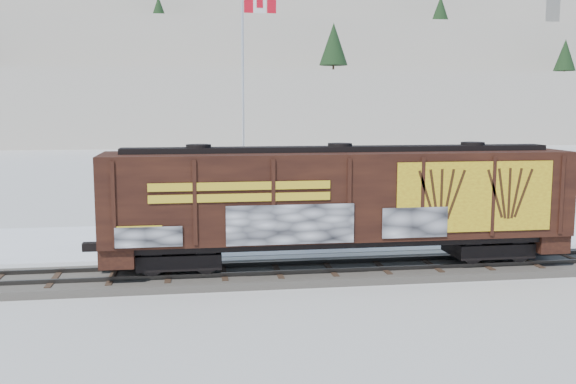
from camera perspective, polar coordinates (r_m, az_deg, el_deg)
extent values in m
plane|color=white|center=(24.31, -0.99, -7.56)|extent=(500.00, 500.00, 0.00)
cube|color=#59544C|center=(24.27, -0.99, -7.24)|extent=(50.00, 3.40, 0.28)
cube|color=#33302D|center=(23.53, -0.76, -7.18)|extent=(50.00, 0.10, 0.15)
cube|color=#33302D|center=(24.91, -1.21, -6.34)|extent=(50.00, 0.10, 0.15)
cube|color=white|center=(31.56, -2.77, -4.00)|extent=(40.00, 8.00, 0.03)
cube|color=white|center=(118.30, -7.07, 7.38)|extent=(360.00, 40.00, 12.00)
cube|color=white|center=(148.40, -7.41, 9.73)|extent=(360.00, 40.00, 24.00)
cube|color=white|center=(183.63, -7.66, 11.03)|extent=(360.00, 50.00, 35.00)
cone|color=black|center=(116.52, 4.07, 12.99)|extent=(5.04, 5.04, 7.38)
cone|color=black|center=(140.22, 23.40, 11.12)|extent=(4.20, 4.20, 6.15)
cone|color=black|center=(152.98, -11.43, 15.65)|extent=(3.92, 3.92, 5.74)
cone|color=black|center=(159.86, 13.39, 15.46)|extent=(4.48, 4.48, 6.56)
cube|color=black|center=(23.91, -9.62, -5.75)|extent=(3.00, 2.00, 0.90)
cube|color=black|center=(26.48, 17.28, -4.68)|extent=(3.00, 2.00, 0.90)
cylinder|color=black|center=(23.19, -12.02, -6.23)|extent=(0.90, 0.12, 0.90)
cube|color=black|center=(24.40, 4.55, -4.13)|extent=(17.36, 2.40, 0.25)
cube|color=#34180E|center=(24.11, 4.59, -0.16)|extent=(17.36, 3.00, 3.17)
cube|color=black|center=(23.94, 4.64, 3.84)|extent=(15.97, 0.90, 0.20)
cube|color=yellow|center=(24.18, 16.32, -0.42)|extent=(5.90, 0.03, 2.57)
cube|color=gold|center=(21.97, -4.23, 0.01)|extent=(6.25, 0.02, 0.70)
cube|color=silver|center=(22.35, 0.25, -2.91)|extent=(4.51, 0.03, 1.40)
cylinder|color=silver|center=(36.11, -3.93, -2.39)|extent=(0.90, 0.90, 0.20)
cylinder|color=silver|center=(35.57, -4.02, 7.47)|extent=(0.14, 0.14, 12.57)
cube|color=red|center=(36.02, -3.53, 16.40)|extent=(0.50, 0.07, 1.00)
cube|color=white|center=(36.08, -2.54, 16.39)|extent=(0.70, 0.09, 1.00)
cube|color=red|center=(36.15, -1.47, 16.38)|extent=(0.50, 0.07, 1.00)
imported|color=#AAACB2|center=(31.67, -5.93, -2.48)|extent=(4.76, 1.97, 1.61)
imported|color=silver|center=(31.88, -5.86, -2.63)|extent=(4.32, 1.97, 1.37)
imported|color=black|center=(30.65, 4.52, -3.16)|extent=(4.57, 3.14, 1.23)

